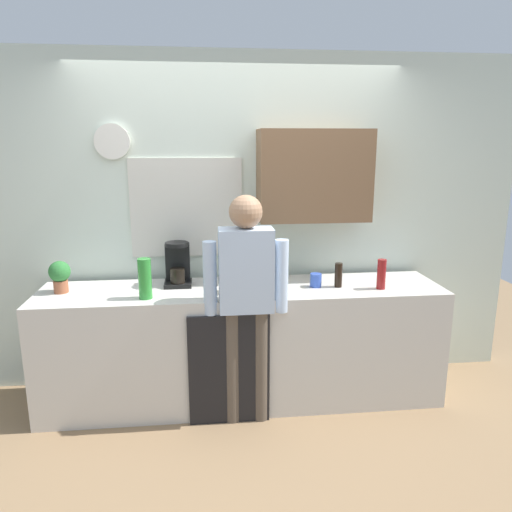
{
  "coord_description": "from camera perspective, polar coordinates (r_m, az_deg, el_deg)",
  "views": [
    {
      "loc": [
        -0.28,
        -3.09,
        1.93
      ],
      "look_at": [
        0.09,
        0.25,
        1.13
      ],
      "focal_mm": 33.86,
      "sensor_mm": 36.0,
      "label": 1
    }
  ],
  "objects": [
    {
      "name": "kitchen_counter",
      "position": [
        3.71,
        -1.56,
        -10.34
      ],
      "size": [
        2.95,
        0.64,
        0.88
      ],
      "primitive_type": "cube",
      "color": "beige",
      "rests_on": "ground_plane"
    },
    {
      "name": "back_wall_assembly",
      "position": [
        3.85,
        -1.19,
        4.7
      ],
      "size": [
        4.55,
        0.42,
        2.6
      ],
      "color": "silver",
      "rests_on": "ground_plane"
    },
    {
      "name": "dishwasher_panel",
      "position": [
        3.42,
        -3.19,
        -13.31
      ],
      "size": [
        0.56,
        0.02,
        0.8
      ],
      "primitive_type": "cube",
      "color": "black",
      "rests_on": "ground_plane"
    },
    {
      "name": "dish_soap",
      "position": [
        3.53,
        0.9,
        -2.6
      ],
      "size": [
        0.06,
        0.06,
        0.18
      ],
      "color": "green",
      "rests_on": "kitchen_counter"
    },
    {
      "name": "storage_canister",
      "position": [
        3.43,
        -1.84,
        -2.96
      ],
      "size": [
        0.14,
        0.14,
        0.17
      ],
      "primitive_type": "cylinder",
      "color": "silver",
      "rests_on": "kitchen_counter"
    },
    {
      "name": "coffee_maker",
      "position": [
        3.65,
        -9.24,
        -1.12
      ],
      "size": [
        0.2,
        0.2,
        0.33
      ],
      "color": "black",
      "rests_on": "kitchen_counter"
    },
    {
      "name": "bottle_dark_sauce",
      "position": [
        3.61,
        9.71,
        -2.24
      ],
      "size": [
        0.06,
        0.06,
        0.18
      ],
      "primitive_type": "cylinder",
      "color": "black",
      "rests_on": "kitchen_counter"
    },
    {
      "name": "cup_blue_mug",
      "position": [
        3.6,
        7.08,
        -2.85
      ],
      "size": [
        0.08,
        0.08,
        0.1
      ],
      "primitive_type": "cylinder",
      "color": "#3351B2",
      "rests_on": "kitchen_counter"
    },
    {
      "name": "bottle_clear_soda",
      "position": [
        3.37,
        -12.99,
        -2.63
      ],
      "size": [
        0.09,
        0.09,
        0.28
      ],
      "primitive_type": "cylinder",
      "color": "#2D8C33",
      "rests_on": "kitchen_counter"
    },
    {
      "name": "person_at_sink",
      "position": [
        3.25,
        -1.17,
        -4.25
      ],
      "size": [
        0.57,
        0.22,
        1.6
      ],
      "rotation": [
        0.0,
        0.0,
        0.16
      ],
      "color": "brown",
      "rests_on": "ground_plane"
    },
    {
      "name": "ground_plane",
      "position": [
        3.65,
        -1.1,
        -18.6
      ],
      "size": [
        8.0,
        8.0,
        0.0
      ],
      "primitive_type": "plane",
      "color": "#8C6D4C"
    },
    {
      "name": "potted_plant",
      "position": [
        3.68,
        -22.16,
        -2.05
      ],
      "size": [
        0.15,
        0.15,
        0.23
      ],
      "color": "#9E5638",
      "rests_on": "kitchen_counter"
    },
    {
      "name": "bottle_red_vinegar",
      "position": [
        3.62,
        14.6,
        -2.09
      ],
      "size": [
        0.06,
        0.06,
        0.22
      ],
      "primitive_type": "cylinder",
      "color": "maroon",
      "rests_on": "kitchen_counter"
    }
  ]
}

